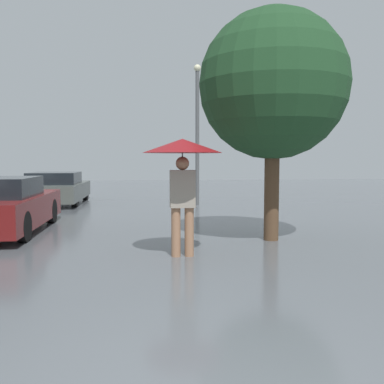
% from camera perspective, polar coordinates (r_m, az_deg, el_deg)
% --- Properties ---
extents(pedestrian, '(1.28, 1.28, 1.90)m').
position_cam_1_polar(pedestrian, '(6.85, -1.28, 4.54)').
color(pedestrian, '#9E7051').
rests_on(pedestrian, ground_plane).
extents(parked_car_middle, '(1.74, 3.99, 1.19)m').
position_cam_1_polar(parked_car_middle, '(10.06, -24.16, -1.75)').
color(parked_car_middle, maroon).
rests_on(parked_car_middle, ground_plane).
extents(parked_car_farthest, '(1.87, 4.14, 1.12)m').
position_cam_1_polar(parked_car_farthest, '(15.90, -17.68, 0.44)').
color(parked_car_farthest, '#4C514C').
rests_on(parked_car_farthest, ground_plane).
extents(tree, '(2.84, 2.84, 4.41)m').
position_cam_1_polar(tree, '(8.51, 10.77, 13.78)').
color(tree, brown).
rests_on(tree, ground_plane).
extents(street_lamp, '(0.25, 0.25, 4.77)m').
position_cam_1_polar(street_lamp, '(14.75, 0.72, 8.65)').
color(street_lamp, '#515456').
rests_on(street_lamp, ground_plane).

